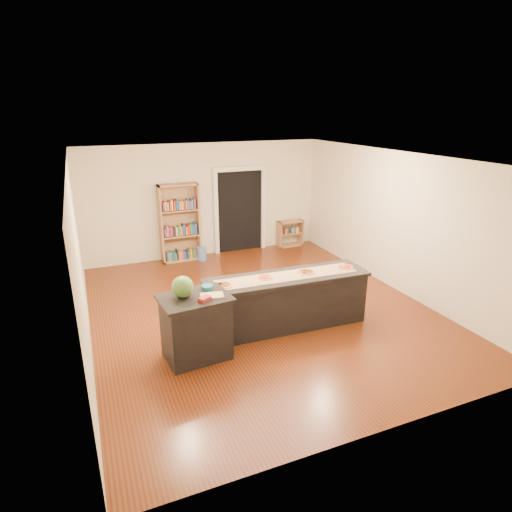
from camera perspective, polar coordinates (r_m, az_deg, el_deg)
name	(u,v)px	position (r m, az deg, el deg)	size (l,w,h in m)	color
room	(260,238)	(7.60, 0.58, 2.39)	(6.00, 7.00, 2.80)	beige
doorway	(240,206)	(11.08, -2.17, 6.73)	(1.40, 0.09, 2.21)	black
kitchen_island	(286,301)	(7.37, 4.08, -5.99)	(2.82, 0.76, 0.93)	black
side_counter	(196,327)	(6.51, -7.99, -9.37)	(1.01, 0.74, 1.00)	black
bookshelf	(180,223)	(10.53, -10.13, 4.35)	(0.95, 0.34, 1.90)	#AD7E54
low_shelf	(290,233)	(11.69, 4.55, 3.04)	(0.70, 0.30, 0.70)	#AD7E54
waste_bin	(202,253)	(10.68, -7.24, 0.35)	(0.23, 0.23, 0.34)	#5376BA
kraft_paper	(287,276)	(7.18, 4.17, -2.65)	(2.44, 0.44, 0.00)	#A27B54
watermelon	(183,287)	(6.26, -9.76, -4.07)	(0.32, 0.32, 0.32)	#144214
cutting_board	(212,296)	(6.28, -5.90, -5.29)	(0.33, 0.22, 0.02)	tan
package_red	(205,299)	(6.14, -6.87, -5.70)	(0.17, 0.12, 0.06)	maroon
package_teal	(207,288)	(6.50, -6.50, -4.20)	(0.18, 0.18, 0.07)	#195966
pizza_a	(223,285)	(6.80, -4.43, -3.86)	(0.30, 0.30, 0.02)	gold
pizza_b	(265,277)	(7.08, 1.26, -2.84)	(0.26, 0.26, 0.02)	gold
pizza_c	(306,272)	(7.36, 6.74, -2.09)	(0.30, 0.30, 0.02)	gold
pizza_d	(345,267)	(7.69, 11.81, -1.42)	(0.26, 0.26, 0.02)	gold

